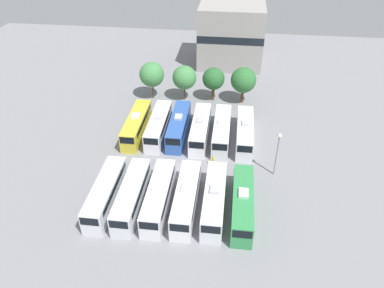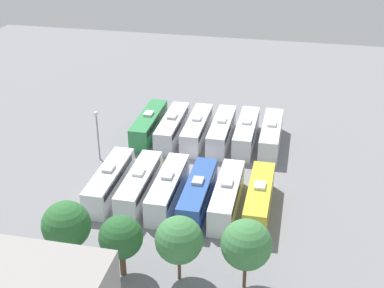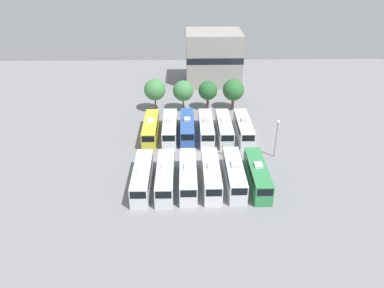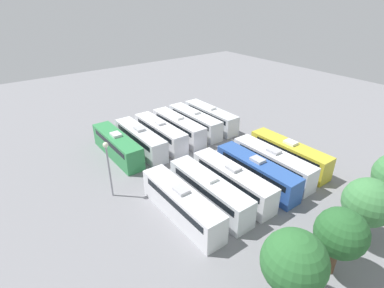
{
  "view_description": "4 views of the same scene",
  "coord_description": "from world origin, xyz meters",
  "px_view_note": "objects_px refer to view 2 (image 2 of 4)",
  "views": [
    {
      "loc": [
        6.54,
        -42.1,
        34.54
      ],
      "look_at": [
        1.16,
        1.6,
        3.21
      ],
      "focal_mm": 35.0,
      "sensor_mm": 36.0,
      "label": 1
    },
    {
      "loc": [
        -11.9,
        58.47,
        34.4
      ],
      "look_at": [
        0.88,
        -1.25,
        2.86
      ],
      "focal_mm": 50.0,
      "sensor_mm": 36.0,
      "label": 2
    },
    {
      "loc": [
        -2.25,
        -55.49,
        32.9
      ],
      "look_at": [
        -1.11,
        0.56,
        2.37
      ],
      "focal_mm": 35.0,
      "sensor_mm": 36.0,
      "label": 3
    },
    {
      "loc": [
        22.65,
        28.23,
        21.29
      ],
      "look_at": [
        0.44,
        -1.45,
        2.15
      ],
      "focal_mm": 28.0,
      "sensor_mm": 36.0,
      "label": 4
    }
  ],
  "objects_px": {
    "bus_3": "(197,129)",
    "bus_4": "(172,127)",
    "bus_8": "(198,193)",
    "tree_0": "(246,245)",
    "bus_10": "(139,184)",
    "tree_3": "(66,225)",
    "tree_2": "(121,237)",
    "bus_0": "(271,135)",
    "bus_7": "(227,195)",
    "worker_person": "(162,163)",
    "bus_9": "(168,188)",
    "light_pole": "(97,127)",
    "tree_1": "(179,240)",
    "bus_11": "(110,181)",
    "bus_1": "(246,132)",
    "bus_2": "(222,131)",
    "bus_6": "(259,198)",
    "bus_5": "(149,124)"
  },
  "relations": [
    {
      "from": "bus_2",
      "to": "bus_9",
      "type": "distance_m",
      "value": 16.61
    },
    {
      "from": "bus_9",
      "to": "tree_1",
      "type": "height_order",
      "value": "tree_1"
    },
    {
      "from": "bus_0",
      "to": "tree_1",
      "type": "distance_m",
      "value": 29.77
    },
    {
      "from": "bus_0",
      "to": "tree_2",
      "type": "distance_m",
      "value": 31.77
    },
    {
      "from": "bus_4",
      "to": "tree_3",
      "type": "distance_m",
      "value": 28.9
    },
    {
      "from": "bus_0",
      "to": "bus_7",
      "type": "height_order",
      "value": "same"
    },
    {
      "from": "bus_9",
      "to": "light_pole",
      "type": "distance_m",
      "value": 14.21
    },
    {
      "from": "bus_11",
      "to": "light_pole",
      "type": "bearing_deg",
      "value": -61.22
    },
    {
      "from": "tree_3",
      "to": "bus_8",
      "type": "bearing_deg",
      "value": -129.49
    },
    {
      "from": "bus_6",
      "to": "light_pole",
      "type": "xyz_separation_m",
      "value": [
        21.87,
        -7.87,
        2.99
      ]
    },
    {
      "from": "tree_1",
      "to": "tree_2",
      "type": "distance_m",
      "value": 5.39
    },
    {
      "from": "bus_5",
      "to": "tree_2",
      "type": "height_order",
      "value": "tree_2"
    },
    {
      "from": "bus_4",
      "to": "bus_9",
      "type": "distance_m",
      "value": 16.27
    },
    {
      "from": "bus_7",
      "to": "bus_8",
      "type": "xyz_separation_m",
      "value": [
        3.28,
        0.28,
        0.0
      ]
    },
    {
      "from": "bus_3",
      "to": "tree_3",
      "type": "relative_size",
      "value": 1.66
    },
    {
      "from": "bus_10",
      "to": "tree_3",
      "type": "xyz_separation_m",
      "value": [
        3.1,
        12.75,
        2.78
      ]
    },
    {
      "from": "bus_0",
      "to": "bus_5",
      "type": "xyz_separation_m",
      "value": [
        17.42,
        0.27,
        0.0
      ]
    },
    {
      "from": "tree_3",
      "to": "worker_person",
      "type": "bearing_deg",
      "value": -101.28
    },
    {
      "from": "bus_3",
      "to": "light_pole",
      "type": "distance_m",
      "value": 14.41
    },
    {
      "from": "tree_1",
      "to": "tree_2",
      "type": "height_order",
      "value": "tree_1"
    },
    {
      "from": "bus_1",
      "to": "bus_2",
      "type": "xyz_separation_m",
      "value": [
        3.43,
        0.24,
        0.0
      ]
    },
    {
      "from": "bus_2",
      "to": "tree_0",
      "type": "xyz_separation_m",
      "value": [
        -6.81,
        28.62,
        3.06
      ]
    },
    {
      "from": "bus_2",
      "to": "tree_2",
      "type": "xyz_separation_m",
      "value": [
        4.64,
        29.29,
        2.53
      ]
    },
    {
      "from": "bus_1",
      "to": "tree_0",
      "type": "xyz_separation_m",
      "value": [
        -3.38,
        28.85,
        3.06
      ]
    },
    {
      "from": "bus_9",
      "to": "light_pole",
      "type": "xyz_separation_m",
      "value": [
        11.4,
        -7.94,
        2.99
      ]
    },
    {
      "from": "bus_6",
      "to": "bus_7",
      "type": "bearing_deg",
      "value": 3.08
    },
    {
      "from": "tree_1",
      "to": "tree_3",
      "type": "bearing_deg",
      "value": 0.63
    },
    {
      "from": "bus_5",
      "to": "tree_1",
      "type": "bearing_deg",
      "value": 111.41
    },
    {
      "from": "bus_8",
      "to": "tree_0",
      "type": "xyz_separation_m",
      "value": [
        -6.82,
        12.0,
        3.06
      ]
    },
    {
      "from": "bus_4",
      "to": "bus_10",
      "type": "xyz_separation_m",
      "value": [
        0.0,
        15.85,
        0.0
      ]
    },
    {
      "from": "bus_10",
      "to": "tree_1",
      "type": "relative_size",
      "value": 1.71
    },
    {
      "from": "bus_8",
      "to": "tree_2",
      "type": "distance_m",
      "value": 13.73
    },
    {
      "from": "bus_8",
      "to": "tree_3",
      "type": "distance_m",
      "value": 16.17
    },
    {
      "from": "bus_1",
      "to": "bus_6",
      "type": "height_order",
      "value": "same"
    },
    {
      "from": "bus_4",
      "to": "bus_11",
      "type": "bearing_deg",
      "value": 76.94
    },
    {
      "from": "tree_0",
      "to": "light_pole",
      "type": "bearing_deg",
      "value": -43.01
    },
    {
      "from": "bus_8",
      "to": "light_pole",
      "type": "xyz_separation_m",
      "value": [
        14.99,
        -8.34,
        2.99
      ]
    },
    {
      "from": "bus_0",
      "to": "bus_3",
      "type": "bearing_deg",
      "value": 1.84
    },
    {
      "from": "bus_3",
      "to": "tree_0",
      "type": "relative_size",
      "value": 1.61
    },
    {
      "from": "tree_0",
      "to": "tree_2",
      "type": "bearing_deg",
      "value": 3.36
    },
    {
      "from": "bus_4",
      "to": "light_pole",
      "type": "xyz_separation_m",
      "value": [
        7.97,
        7.97,
        2.99
      ]
    },
    {
      "from": "tree_0",
      "to": "tree_1",
      "type": "xyz_separation_m",
      "value": [
        6.09,
        0.17,
        -0.34
      ]
    },
    {
      "from": "bus_2",
      "to": "tree_3",
      "type": "bearing_deg",
      "value": 70.67
    },
    {
      "from": "worker_person",
      "to": "tree_3",
      "type": "distance_m",
      "value": 20.55
    },
    {
      "from": "light_pole",
      "to": "bus_2",
      "type": "bearing_deg",
      "value": -151.11
    },
    {
      "from": "worker_person",
      "to": "bus_7",
      "type": "bearing_deg",
      "value": 142.52
    },
    {
      "from": "bus_3",
      "to": "bus_4",
      "type": "relative_size",
      "value": 1.0
    },
    {
      "from": "bus_2",
      "to": "bus_6",
      "type": "distance_m",
      "value": 17.54
    },
    {
      "from": "bus_0",
      "to": "bus_1",
      "type": "height_order",
      "value": "same"
    },
    {
      "from": "bus_9",
      "to": "tree_3",
      "type": "distance_m",
      "value": 14.55
    }
  ]
}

